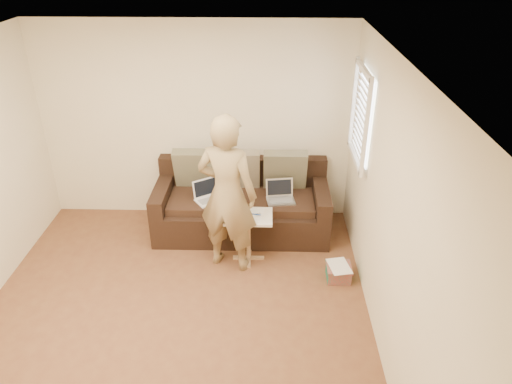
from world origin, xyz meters
TOP-DOWN VIEW (x-y plane):
  - floor at (0.00, 0.00)m, footprint 4.50×4.50m
  - ceiling at (0.00, 0.00)m, footprint 4.50×4.50m
  - wall_back at (0.00, 2.25)m, footprint 4.00×0.00m
  - wall_right at (2.00, 0.00)m, footprint 0.00×4.50m
  - window_blinds at (1.95, 1.50)m, footprint 0.12×0.88m
  - sofa at (0.61, 1.77)m, footprint 2.20×0.95m
  - pillow_left at (0.01, 2.00)m, footprint 0.55×0.29m
  - pillow_mid at (0.56, 1.99)m, footprint 0.55×0.27m
  - pillow_right at (1.16, 1.98)m, footprint 0.55×0.28m
  - laptop_silver at (1.10, 1.64)m, footprint 0.37×0.29m
  - laptop_white at (0.23, 1.63)m, footprint 0.43×0.40m
  - person at (0.49, 1.05)m, footprint 0.79×0.64m
  - side_table at (0.72, 1.15)m, footprint 0.55×0.39m
  - drinking_glass at (0.60, 1.25)m, footprint 0.07×0.07m
  - scissors at (0.77, 1.16)m, footprint 0.20×0.13m
  - paper_on_table at (0.78, 1.17)m, footprint 0.25×0.33m
  - striped_box at (1.75, 0.80)m, footprint 0.28×0.28m

SIDE VIEW (x-z plane):
  - floor at x=0.00m, z-range 0.00..0.00m
  - striped_box at x=1.75m, z-range 0.00..0.18m
  - side_table at x=0.72m, z-range 0.00..0.61m
  - sofa at x=0.61m, z-range 0.00..0.85m
  - laptop_silver at x=1.10m, z-range 0.41..0.63m
  - laptop_white at x=0.23m, z-range 0.39..0.65m
  - paper_on_table at x=0.78m, z-range 0.61..0.61m
  - scissors at x=0.77m, z-range 0.61..0.63m
  - drinking_glass at x=0.60m, z-range 0.61..0.73m
  - pillow_left at x=0.01m, z-range 0.51..1.07m
  - pillow_mid at x=0.56m, z-range 0.51..1.07m
  - pillow_right at x=1.16m, z-range 0.51..1.07m
  - person at x=0.49m, z-range 0.00..1.87m
  - wall_back at x=0.00m, z-range -0.70..3.30m
  - wall_right at x=2.00m, z-range -0.95..3.55m
  - window_blinds at x=1.95m, z-range 1.16..2.24m
  - ceiling at x=0.00m, z-range 2.60..2.60m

